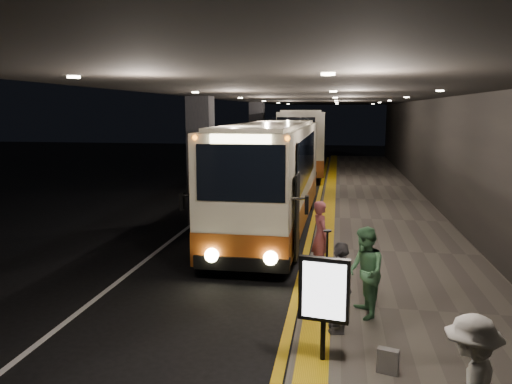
% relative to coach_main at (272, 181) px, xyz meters
% --- Properties ---
extents(ground, '(90.00, 90.00, 0.00)m').
position_rel_coach_main_xyz_m(ground, '(-1.06, -3.45, -1.64)').
color(ground, black).
extents(lane_line_white, '(0.12, 50.00, 0.01)m').
position_rel_coach_main_xyz_m(lane_line_white, '(-2.86, 1.55, -1.64)').
color(lane_line_white, silver).
rests_on(lane_line_white, ground).
extents(kerb_stripe_yellow, '(0.18, 50.00, 0.01)m').
position_rel_coach_main_xyz_m(kerb_stripe_yellow, '(1.29, 1.55, -1.64)').
color(kerb_stripe_yellow, gold).
rests_on(kerb_stripe_yellow, ground).
extents(sidewalk, '(4.50, 50.00, 0.15)m').
position_rel_coach_main_xyz_m(sidewalk, '(3.69, 1.55, -1.57)').
color(sidewalk, '#514C44').
rests_on(sidewalk, ground).
extents(tactile_strip, '(0.50, 50.00, 0.01)m').
position_rel_coach_main_xyz_m(tactile_strip, '(1.79, 1.55, -1.49)').
color(tactile_strip, gold).
rests_on(tactile_strip, sidewalk).
extents(terminal_wall, '(0.10, 50.00, 6.00)m').
position_rel_coach_main_xyz_m(terminal_wall, '(5.94, 1.55, 1.36)').
color(terminal_wall, black).
rests_on(terminal_wall, ground).
extents(support_columns, '(0.80, 24.80, 4.40)m').
position_rel_coach_main_xyz_m(support_columns, '(-2.56, 0.55, 0.56)').
color(support_columns, black).
rests_on(support_columns, ground).
extents(canopy, '(9.00, 50.00, 0.40)m').
position_rel_coach_main_xyz_m(canopy, '(1.44, 1.55, 2.96)').
color(canopy, black).
rests_on(canopy, support_columns).
extents(coach_main, '(2.39, 11.03, 3.42)m').
position_rel_coach_main_xyz_m(coach_main, '(0.00, 0.00, 0.00)').
color(coach_main, beige).
rests_on(coach_main, ground).
extents(coach_second, '(3.22, 12.31, 3.83)m').
position_rel_coach_main_xyz_m(coach_second, '(-0.21, 16.13, 0.20)').
color(coach_second, beige).
rests_on(coach_second, ground).
extents(passenger_boarding, '(0.58, 0.71, 1.68)m').
position_rel_coach_main_xyz_m(passenger_boarding, '(1.74, -4.51, -0.65)').
color(passenger_boarding, '#AC5058').
rests_on(passenger_boarding, sidewalk).
extents(passenger_waiting_green, '(0.67, 0.91, 1.68)m').
position_rel_coach_main_xyz_m(passenger_waiting_green, '(2.63, -7.07, -0.65)').
color(passenger_waiting_green, '#478053').
rests_on(passenger_waiting_green, sidewalk).
extents(passenger_waiting_grey, '(0.49, 0.94, 1.59)m').
position_rel_coach_main_xyz_m(passenger_waiting_grey, '(2.19, -7.78, -0.70)').
color(passenger_waiting_grey, '#47464A').
rests_on(passenger_waiting_grey, sidewalk).
extents(bag_polka, '(0.33, 0.21, 0.37)m').
position_rel_coach_main_xyz_m(bag_polka, '(2.89, -9.09, -1.31)').
color(bag_polka, black).
rests_on(bag_polka, sidewalk).
extents(info_sign, '(0.77, 0.24, 1.62)m').
position_rel_coach_main_xyz_m(info_sign, '(1.94, -8.86, -0.40)').
color(info_sign, black).
rests_on(info_sign, sidewalk).
extents(stanchion_post, '(0.05, 0.05, 1.16)m').
position_rel_coach_main_xyz_m(stanchion_post, '(1.91, -5.28, -0.91)').
color(stanchion_post, black).
rests_on(stanchion_post, sidewalk).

